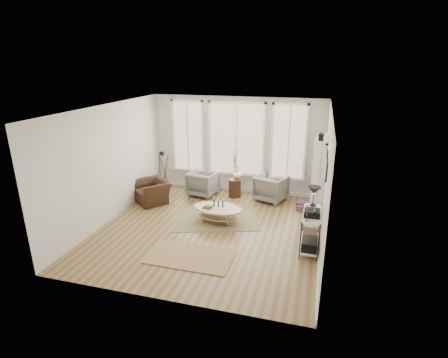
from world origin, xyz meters
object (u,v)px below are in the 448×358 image
(armchair_right, at_px, (271,188))
(coffee_table, at_px, (218,211))
(low_shelf, at_px, (311,227))
(bookcase, at_px, (318,173))
(armchair_left, at_px, (203,183))
(accent_chair, at_px, (152,191))
(side_table, at_px, (235,173))

(armchair_right, bearing_deg, coffee_table, 78.76)
(coffee_table, height_order, armchair_right, armchair_right)
(low_shelf, bearing_deg, bookcase, 88.72)
(bookcase, bearing_deg, low_shelf, -91.28)
(armchair_left, height_order, accent_chair, armchair_left)
(coffee_table, bearing_deg, accent_chair, 160.64)
(bookcase, relative_size, armchair_right, 2.47)
(low_shelf, xyz_separation_m, side_table, (-2.30, 2.51, 0.23))
(coffee_table, height_order, accent_chair, accent_chair)
(coffee_table, height_order, armchair_left, armchair_left)
(side_table, bearing_deg, armchair_right, 0.44)
(coffee_table, distance_m, armchair_left, 1.94)
(armchair_left, xyz_separation_m, armchair_right, (2.04, 0.12, 0.01))
(low_shelf, relative_size, side_table, 0.85)
(bookcase, xyz_separation_m, coffee_table, (-2.35, -1.80, -0.65))
(low_shelf, height_order, side_table, side_table)
(bookcase, distance_m, low_shelf, 2.56)
(low_shelf, height_order, coffee_table, low_shelf)
(low_shelf, xyz_separation_m, accent_chair, (-4.50, 1.49, -0.20))
(bookcase, bearing_deg, armchair_left, -177.91)
(low_shelf, distance_m, coffee_table, 2.41)
(coffee_table, xyz_separation_m, side_table, (0.00, 1.80, 0.44))
(bookcase, relative_size, coffee_table, 1.57)
(side_table, relative_size, accent_chair, 1.59)
(bookcase, xyz_separation_m, armchair_right, (-1.27, 0.00, -0.58))
(low_shelf, distance_m, armchair_right, 2.80)
(bookcase, distance_m, side_table, 2.36)
(low_shelf, height_order, armchair_left, low_shelf)
(accent_chair, bearing_deg, side_table, 64.06)
(armchair_right, relative_size, side_table, 0.54)
(coffee_table, bearing_deg, low_shelf, -17.30)
(side_table, xyz_separation_m, accent_chair, (-2.20, -1.02, -0.43))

